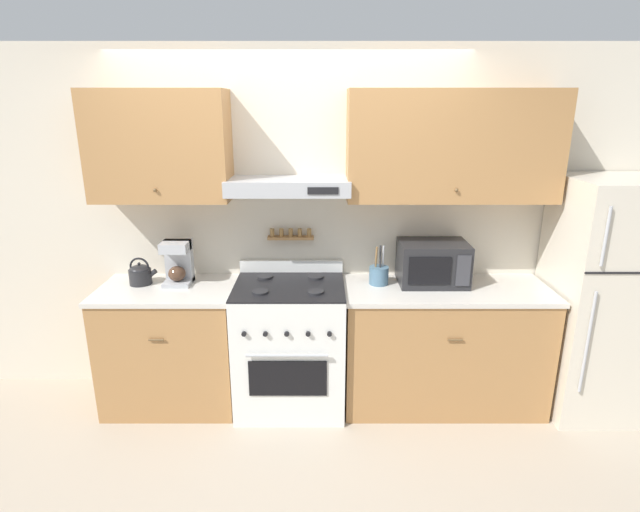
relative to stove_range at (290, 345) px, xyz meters
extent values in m
plane|color=#B2A38E|center=(0.00, -0.29, -0.47)|extent=(16.00, 16.00, 0.00)
cube|color=beige|center=(0.00, 0.36, 0.80)|extent=(5.20, 0.08, 2.55)
cube|color=#AD7A47|center=(-0.87, 0.16, 1.41)|extent=(0.94, 0.33, 0.74)
sphere|color=brown|center=(-0.87, -0.02, 1.14)|extent=(0.02, 0.02, 0.02)
cube|color=#AD7A47|center=(1.11, 0.16, 1.41)|extent=(1.42, 0.33, 0.74)
sphere|color=brown|center=(1.11, -0.02, 1.14)|extent=(0.02, 0.02, 0.02)
cube|color=#ADAFB5|center=(0.00, 0.14, 1.14)|extent=(0.84, 0.37, 0.11)
cube|color=black|center=(0.24, -0.05, 1.14)|extent=(0.20, 0.01, 0.05)
cube|color=#AD7A47|center=(0.00, 0.28, 0.73)|extent=(0.34, 0.07, 0.02)
cylinder|color=olive|center=(-0.14, 0.28, 0.77)|extent=(0.03, 0.03, 0.06)
cylinder|color=olive|center=(-0.07, 0.28, 0.77)|extent=(0.03, 0.03, 0.06)
cylinder|color=olive|center=(0.00, 0.28, 0.77)|extent=(0.03, 0.03, 0.06)
cylinder|color=olive|center=(0.07, 0.28, 0.77)|extent=(0.03, 0.03, 0.06)
cylinder|color=olive|center=(0.14, 0.28, 0.77)|extent=(0.03, 0.03, 0.06)
cube|color=#AD7A47|center=(-0.87, 0.03, -0.03)|extent=(0.94, 0.59, 0.88)
cube|color=silver|center=(-0.87, 0.03, 0.42)|extent=(0.96, 0.62, 0.03)
cylinder|color=brown|center=(-0.87, -0.28, 0.18)|extent=(0.10, 0.01, 0.01)
cube|color=#AD7A47|center=(1.11, 0.03, -0.03)|extent=(1.42, 0.59, 0.88)
cube|color=silver|center=(1.11, 0.03, 0.42)|extent=(1.45, 0.62, 0.03)
cylinder|color=brown|center=(1.11, -0.28, 0.18)|extent=(0.10, 0.01, 0.01)
cube|color=white|center=(0.00, 0.00, -0.01)|extent=(0.77, 0.63, 0.92)
cube|color=black|center=(0.00, -0.32, -0.08)|extent=(0.52, 0.01, 0.26)
cylinder|color=#ADAFB5|center=(0.00, -0.34, 0.10)|extent=(0.54, 0.02, 0.02)
cube|color=black|center=(0.00, 0.00, 0.46)|extent=(0.77, 0.63, 0.01)
cylinder|color=#232326|center=(-0.19, -0.15, 0.47)|extent=(0.11, 0.11, 0.02)
cylinder|color=#232326|center=(0.19, -0.15, 0.47)|extent=(0.11, 0.11, 0.02)
cylinder|color=#232326|center=(-0.19, 0.15, 0.47)|extent=(0.11, 0.11, 0.02)
cylinder|color=#232326|center=(0.19, 0.15, 0.47)|extent=(0.11, 0.11, 0.02)
cylinder|color=black|center=(-0.28, -0.33, 0.25)|extent=(0.03, 0.02, 0.03)
cylinder|color=black|center=(-0.14, -0.33, 0.25)|extent=(0.03, 0.02, 0.03)
cylinder|color=black|center=(0.00, -0.33, 0.25)|extent=(0.03, 0.02, 0.03)
cylinder|color=black|center=(0.14, -0.33, 0.25)|extent=(0.03, 0.02, 0.03)
cylinder|color=black|center=(0.28, -0.33, 0.25)|extent=(0.03, 0.02, 0.03)
cube|color=white|center=(0.00, 0.29, 0.51)|extent=(0.77, 0.04, 0.09)
cube|color=beige|center=(2.21, -0.02, 0.37)|extent=(0.71, 0.66, 1.69)
cylinder|color=#ADAFB5|center=(1.94, -0.37, 0.91)|extent=(0.02, 0.02, 0.37)
cylinder|color=#ADAFB5|center=(1.94, -0.37, 0.20)|extent=(0.02, 0.02, 0.71)
cylinder|color=#232326|center=(-1.07, 0.10, 0.49)|extent=(0.16, 0.16, 0.11)
ellipsoid|color=#232326|center=(-1.07, 0.10, 0.55)|extent=(0.14, 0.14, 0.06)
sphere|color=black|center=(-1.07, 0.10, 0.59)|extent=(0.02, 0.02, 0.02)
cylinder|color=#232326|center=(-1.00, 0.10, 0.51)|extent=(0.10, 0.03, 0.08)
torus|color=black|center=(-1.07, 0.10, 0.57)|extent=(0.14, 0.01, 0.14)
cube|color=#ADAFB5|center=(-0.80, 0.10, 0.45)|extent=(0.19, 0.20, 0.03)
cube|color=#ADAFB5|center=(-0.80, 0.16, 0.60)|extent=(0.19, 0.08, 0.31)
cube|color=#ADAFB5|center=(-0.80, 0.09, 0.72)|extent=(0.19, 0.16, 0.07)
ellipsoid|color=#4C3323|center=(-0.80, 0.08, 0.52)|extent=(0.12, 0.12, 0.11)
cube|color=#232326|center=(1.02, 0.12, 0.59)|extent=(0.48, 0.34, 0.30)
cube|color=black|center=(0.96, -0.06, 0.59)|extent=(0.29, 0.01, 0.19)
cube|color=#38383D|center=(1.19, -0.06, 0.59)|extent=(0.10, 0.01, 0.22)
cylinder|color=slate|center=(0.64, 0.10, 0.50)|extent=(0.14, 0.14, 0.13)
cylinder|color=olive|center=(0.61, 0.09, 0.64)|extent=(0.01, 0.05, 0.16)
cylinder|color=#28282B|center=(0.64, 0.10, 0.64)|extent=(0.01, 0.04, 0.16)
cylinder|color=#B2B2B7|center=(0.67, 0.11, 0.64)|extent=(0.01, 0.03, 0.16)
camera|label=1|loc=(0.22, -3.27, 1.68)|focal=28.00mm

